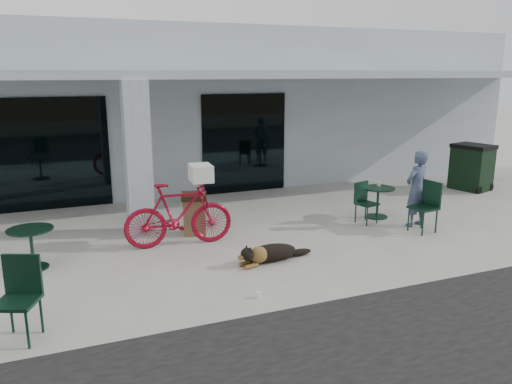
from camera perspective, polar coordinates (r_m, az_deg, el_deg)
name	(u,v)px	position (r m, az deg, el deg)	size (l,w,h in m)	color
ground	(248,260)	(8.98, -0.91, -7.76)	(80.00, 80.00, 0.00)	#B5B3AB
building	(153,105)	(16.62, -11.65, 9.77)	(22.00, 7.00, 4.50)	silver
storefront_glass_left	(49,154)	(12.94, -22.62, 4.00)	(2.80, 0.06, 2.70)	black
storefront_glass_right	(244,143)	(13.79, -1.35, 5.56)	(2.40, 0.06, 2.70)	black
column	(138,159)	(10.36, -13.36, 3.72)	(0.50, 0.50, 3.12)	silver
overhang	(191,74)	(11.80, -7.41, 13.18)	(22.00, 2.80, 0.18)	silver
bicycle	(179,215)	(9.62, -8.83, -2.56)	(0.58, 2.07, 1.24)	maroon
laundry_basket	(201,173)	(9.51, -6.32, 2.17)	(0.53, 0.40, 0.32)	white
dog	(271,252)	(8.85, 1.76, -6.83)	(1.09, 0.36, 0.36)	black
cup_near_dog	(258,295)	(7.54, 0.23, -11.69)	(0.08, 0.08, 0.10)	white
cafe_table_near	(32,249)	(9.30, -24.23, -5.93)	(0.75, 0.75, 0.71)	#113221
cafe_chair_near	(17,301)	(6.91, -25.69, -11.17)	(0.48, 0.52, 1.06)	#113221
cafe_table_far	(378,202)	(11.78, 13.72, -1.16)	(0.75, 0.75, 0.70)	#113221
cafe_chair_far_a	(367,203)	(11.24, 12.56, -1.26)	(0.41, 0.45, 0.91)	#113221
cafe_chair_far_b	(423,207)	(10.92, 18.58, -1.65)	(0.48, 0.53, 1.07)	#113221
person	(417,189)	(11.25, 17.88, 0.36)	(0.60, 0.39, 1.65)	#3F4D6B
cup_on_table	(379,184)	(11.86, 13.86, 0.95)	(0.08, 0.08, 0.11)	white
trash_receptacle	(194,214)	(10.33, -7.04, -2.48)	(0.50, 0.50, 0.86)	brown
wheeled_bin	(472,167)	(15.40, 23.42, 2.64)	(0.80, 1.01, 1.29)	black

